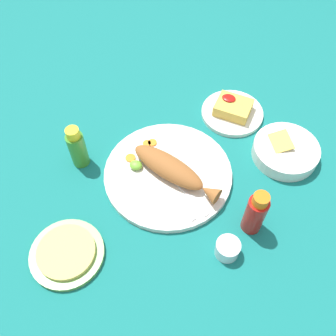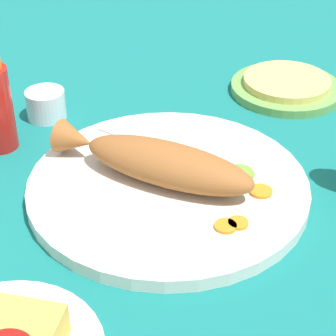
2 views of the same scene
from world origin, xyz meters
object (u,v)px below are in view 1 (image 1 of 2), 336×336
(fried_fish, at_px, (173,170))
(hot_sauce_bottle_red, at_px, (255,213))
(salt_cup, at_px, (227,249))
(side_plate_fries, at_px, (232,113))
(fork_far, at_px, (173,200))
(main_plate, at_px, (168,174))
(fork_near, at_px, (188,195))
(hot_sauce_bottle_green, at_px, (77,148))
(tortilla_plate, at_px, (67,254))
(guacamole_bowl, at_px, (285,151))

(fried_fish, bearing_deg, hot_sauce_bottle_red, -179.33)
(salt_cup, xyz_separation_m, side_plate_fries, (0.13, -0.46, -0.01))
(hot_sauce_bottle_red, bearing_deg, side_plate_fries, -64.84)
(fork_far, relative_size, hot_sauce_bottle_red, 1.16)
(main_plate, xyz_separation_m, salt_cup, (-0.23, 0.15, 0.01))
(fried_fish, height_order, salt_cup, fried_fish)
(fork_far, bearing_deg, fried_fish, 138.46)
(main_plate, relative_size, fork_near, 2.14)
(hot_sauce_bottle_red, xyz_separation_m, hot_sauce_bottle_green, (0.52, -0.00, -0.00))
(fork_near, relative_size, hot_sauce_bottle_red, 1.13)
(hot_sauce_bottle_red, relative_size, side_plate_fries, 0.76)
(main_plate, relative_size, salt_cup, 5.94)
(tortilla_plate, bearing_deg, main_plate, -112.67)
(side_plate_fries, height_order, tortilla_plate, same)
(hot_sauce_bottle_red, height_order, side_plate_fries, hot_sauce_bottle_red)
(main_plate, distance_m, salt_cup, 0.28)
(main_plate, distance_m, tortilla_plate, 0.35)
(fork_far, height_order, tortilla_plate, fork_far)
(hot_sauce_bottle_red, bearing_deg, salt_cup, 70.22)
(main_plate, distance_m, fried_fish, 0.04)
(salt_cup, relative_size, side_plate_fries, 0.31)
(fried_fish, height_order, hot_sauce_bottle_red, hot_sauce_bottle_red)
(hot_sauce_bottle_green, height_order, tortilla_plate, hot_sauce_bottle_green)
(fork_near, distance_m, tortilla_plate, 0.35)
(fork_near, bearing_deg, main_plate, 178.09)
(fork_near, height_order, salt_cup, salt_cup)
(fork_near, relative_size, salt_cup, 2.77)
(fork_far, xyz_separation_m, guacamole_bowl, (-0.24, -0.29, 0.00))
(salt_cup, xyz_separation_m, tortilla_plate, (0.36, 0.17, -0.01))
(side_plate_fries, bearing_deg, salt_cup, 106.51)
(fork_far, distance_m, hot_sauce_bottle_red, 0.22)
(fried_fish, height_order, tortilla_plate, fried_fish)
(main_plate, distance_m, fork_near, 0.09)
(fork_far, xyz_separation_m, hot_sauce_bottle_red, (-0.21, -0.02, 0.05))
(guacamole_bowl, bearing_deg, main_plate, 35.57)
(side_plate_fries, bearing_deg, fork_far, 83.62)
(hot_sauce_bottle_red, bearing_deg, fried_fish, -12.50)
(fork_near, xyz_separation_m, fork_far, (0.03, 0.03, 0.00))
(fork_far, xyz_separation_m, hot_sauce_bottle_green, (0.30, -0.02, 0.05))
(fork_near, xyz_separation_m, side_plate_fries, (-0.01, -0.35, -0.01))
(tortilla_plate, bearing_deg, hot_sauce_bottle_green, -65.58)
(fried_fish, distance_m, side_plate_fries, 0.32)
(hot_sauce_bottle_red, bearing_deg, fork_near, -3.70)
(fork_near, distance_m, fork_far, 0.04)
(tortilla_plate, bearing_deg, guacamole_bowl, -128.67)
(hot_sauce_bottle_green, height_order, guacamole_bowl, hot_sauce_bottle_green)
(fried_fish, distance_m, tortilla_plate, 0.35)
(fork_far, relative_size, guacamole_bowl, 0.91)
(hot_sauce_bottle_red, relative_size, salt_cup, 2.46)
(tortilla_plate, bearing_deg, side_plate_fries, -110.09)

